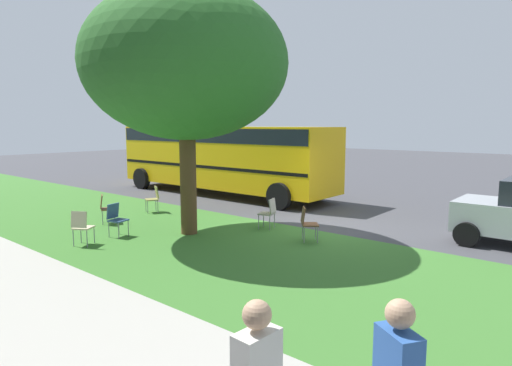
{
  "coord_description": "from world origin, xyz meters",
  "views": [
    {
      "loc": [
        -6.41,
        10.5,
        2.95
      ],
      "look_at": [
        1.69,
        0.78,
        1.26
      ],
      "focal_mm": 30.52,
      "sensor_mm": 36.0,
      "label": 1
    }
  ],
  "objects_px": {
    "chair_3": "(307,221)",
    "chair_5": "(82,225)",
    "chair_0": "(105,206)",
    "school_bus": "(222,153)",
    "chair_1": "(269,211)",
    "chair_2": "(116,217)",
    "street_tree": "(186,65)",
    "chair_4": "(154,197)"
  },
  "relations": [
    {
      "from": "chair_3",
      "to": "chair_5",
      "type": "bearing_deg",
      "value": 44.05
    },
    {
      "from": "chair_0",
      "to": "school_bus",
      "type": "height_order",
      "value": "school_bus"
    },
    {
      "from": "chair_1",
      "to": "school_bus",
      "type": "distance_m",
      "value": 6.72
    },
    {
      "from": "chair_0",
      "to": "school_bus",
      "type": "xyz_separation_m",
      "value": [
        1.25,
        -6.31,
        1.24
      ]
    },
    {
      "from": "chair_5",
      "to": "chair_2",
      "type": "bearing_deg",
      "value": -80.9
    },
    {
      "from": "chair_2",
      "to": "street_tree",
      "type": "bearing_deg",
      "value": -130.58
    },
    {
      "from": "street_tree",
      "to": "chair_0",
      "type": "xyz_separation_m",
      "value": [
        2.86,
        0.79,
        -4.0
      ]
    },
    {
      "from": "chair_4",
      "to": "chair_5",
      "type": "distance_m",
      "value": 4.26
    },
    {
      "from": "chair_5",
      "to": "street_tree",
      "type": "bearing_deg",
      "value": -113.15
    },
    {
      "from": "street_tree",
      "to": "chair_3",
      "type": "relative_size",
      "value": 7.4
    },
    {
      "from": "chair_2",
      "to": "school_bus",
      "type": "relative_size",
      "value": 0.08
    },
    {
      "from": "chair_0",
      "to": "chair_4",
      "type": "xyz_separation_m",
      "value": [
        0.3,
        -2.0,
        0.0
      ]
    },
    {
      "from": "chair_1",
      "to": "chair_5",
      "type": "distance_m",
      "value": 4.96
    },
    {
      "from": "chair_1",
      "to": "chair_5",
      "type": "height_order",
      "value": "same"
    },
    {
      "from": "chair_2",
      "to": "chair_1",
      "type": "bearing_deg",
      "value": -128.73
    },
    {
      "from": "chair_2",
      "to": "chair_5",
      "type": "height_order",
      "value": "same"
    },
    {
      "from": "chair_0",
      "to": "chair_4",
      "type": "height_order",
      "value": "same"
    },
    {
      "from": "chair_3",
      "to": "chair_5",
      "type": "distance_m",
      "value": 5.59
    },
    {
      "from": "chair_1",
      "to": "chair_4",
      "type": "height_order",
      "value": "same"
    },
    {
      "from": "chair_1",
      "to": "chair_3",
      "type": "distance_m",
      "value": 1.63
    },
    {
      "from": "chair_0",
      "to": "chair_2",
      "type": "xyz_separation_m",
      "value": [
        -1.61,
        0.66,
        0.0
      ]
    },
    {
      "from": "chair_3",
      "to": "chair_4",
      "type": "bearing_deg",
      "value": 1.54
    },
    {
      "from": "street_tree",
      "to": "chair_1",
      "type": "height_order",
      "value": "street_tree"
    },
    {
      "from": "chair_1",
      "to": "chair_3",
      "type": "bearing_deg",
      "value": 164.66
    },
    {
      "from": "street_tree",
      "to": "school_bus",
      "type": "relative_size",
      "value": 0.63
    },
    {
      "from": "street_tree",
      "to": "chair_2",
      "type": "relative_size",
      "value": 7.4
    },
    {
      "from": "chair_4",
      "to": "school_bus",
      "type": "height_order",
      "value": "school_bus"
    },
    {
      "from": "chair_0",
      "to": "chair_1",
      "type": "distance_m",
      "value": 4.96
    },
    {
      "from": "chair_4",
      "to": "school_bus",
      "type": "relative_size",
      "value": 0.08
    },
    {
      "from": "chair_1",
      "to": "chair_5",
      "type": "bearing_deg",
      "value": 60.51
    },
    {
      "from": "chair_4",
      "to": "chair_1",
      "type": "bearing_deg",
      "value": -172.48
    },
    {
      "from": "street_tree",
      "to": "chair_5",
      "type": "height_order",
      "value": "street_tree"
    },
    {
      "from": "chair_5",
      "to": "school_bus",
      "type": "distance_m",
      "value": 8.67
    },
    {
      "from": "chair_0",
      "to": "chair_5",
      "type": "relative_size",
      "value": 1.0
    },
    {
      "from": "street_tree",
      "to": "chair_3",
      "type": "xyz_separation_m",
      "value": [
        -2.94,
        -1.37,
        -4.0
      ]
    },
    {
      "from": "street_tree",
      "to": "chair_1",
      "type": "xyz_separation_m",
      "value": [
        -1.37,
        -1.8,
        -4.0
      ]
    },
    {
      "from": "chair_0",
      "to": "chair_3",
      "type": "distance_m",
      "value": 6.19
    },
    {
      "from": "chair_0",
      "to": "street_tree",
      "type": "bearing_deg",
      "value": -164.47
    },
    {
      "from": "chair_1",
      "to": "chair_0",
      "type": "bearing_deg",
      "value": 31.59
    },
    {
      "from": "chair_2",
      "to": "chair_5",
      "type": "xyz_separation_m",
      "value": [
        -0.17,
        1.06,
        0.0
      ]
    },
    {
      "from": "chair_2",
      "to": "chair_3",
      "type": "xyz_separation_m",
      "value": [
        -4.19,
        -2.83,
        0.0
      ]
    },
    {
      "from": "chair_3",
      "to": "chair_5",
      "type": "relative_size",
      "value": 1.0
    }
  ]
}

